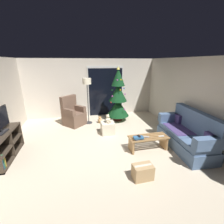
% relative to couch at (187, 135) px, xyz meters
% --- Properties ---
extents(ground_plane, '(7.00, 7.00, 0.00)m').
position_rel_couch_xyz_m(ground_plane, '(-2.32, 0.44, -0.40)').
color(ground_plane, beige).
extents(wall_back, '(5.72, 0.12, 2.50)m').
position_rel_couch_xyz_m(wall_back, '(-2.32, 3.50, 0.85)').
color(wall_back, beige).
rests_on(wall_back, ground).
extents(wall_right, '(0.12, 6.00, 2.50)m').
position_rel_couch_xyz_m(wall_right, '(0.54, 0.44, 0.85)').
color(wall_right, beige).
rests_on(wall_right, ground).
extents(patio_door_frame, '(1.60, 0.02, 2.20)m').
position_rel_couch_xyz_m(patio_door_frame, '(-1.69, 3.43, 0.70)').
color(patio_door_frame, silver).
rests_on(patio_door_frame, ground).
extents(patio_door_glass, '(1.50, 0.02, 2.10)m').
position_rel_couch_xyz_m(patio_door_glass, '(-1.69, 3.41, 0.65)').
color(patio_door_glass, black).
rests_on(patio_door_glass, ground).
extents(couch, '(0.91, 1.99, 1.08)m').
position_rel_couch_xyz_m(couch, '(0.00, 0.00, 0.00)').
color(couch, slate).
rests_on(couch, ground).
extents(coffee_table, '(1.10, 0.40, 0.40)m').
position_rel_couch_xyz_m(coffee_table, '(-1.11, 0.14, -0.14)').
color(coffee_table, '#9E7547').
rests_on(coffee_table, ground).
extents(remote_white, '(0.16, 0.05, 0.02)m').
position_rel_couch_xyz_m(remote_white, '(-0.77, 0.07, 0.01)').
color(remote_white, silver).
rests_on(remote_white, coffee_table).
extents(remote_silver, '(0.16, 0.09, 0.02)m').
position_rel_couch_xyz_m(remote_silver, '(-1.19, 0.12, 0.01)').
color(remote_silver, '#ADADB2').
rests_on(remote_silver, coffee_table).
extents(book_stack, '(0.27, 0.19, 0.07)m').
position_rel_couch_xyz_m(book_stack, '(-1.44, 0.06, 0.03)').
color(book_stack, '#4C4C51').
rests_on(book_stack, coffee_table).
extents(cell_phone, '(0.08, 0.15, 0.01)m').
position_rel_couch_xyz_m(cell_phone, '(-1.42, 0.08, 0.07)').
color(cell_phone, black).
rests_on(cell_phone, book_stack).
extents(christmas_tree, '(0.92, 0.92, 2.20)m').
position_rel_couch_xyz_m(christmas_tree, '(-1.35, 2.55, 0.57)').
color(christmas_tree, '#4C1E19').
rests_on(christmas_tree, ground).
extents(armchair, '(0.97, 0.97, 1.13)m').
position_rel_couch_xyz_m(armchair, '(-3.16, 2.48, 0.00)').
color(armchair, brown).
rests_on(armchair, ground).
extents(floor_lamp, '(0.32, 0.32, 1.78)m').
position_rel_couch_xyz_m(floor_lamp, '(-2.57, 2.50, 1.11)').
color(floor_lamp, '#2D2D30').
rests_on(floor_lamp, ground).
extents(media_shelf, '(0.40, 1.40, 0.70)m').
position_rel_couch_xyz_m(media_shelf, '(-4.85, 0.51, -0.06)').
color(media_shelf, '#382D23').
rests_on(media_shelf, ground).
extents(ottoman, '(0.44, 0.44, 0.40)m').
position_rel_couch_xyz_m(ottoman, '(-2.01, 1.41, -0.20)').
color(ottoman, beige).
rests_on(ottoman, ground).
extents(teddy_bear_cream, '(0.21, 0.22, 0.29)m').
position_rel_couch_xyz_m(teddy_bear_cream, '(-2.00, 1.40, 0.12)').
color(teddy_bear_cream, beige).
rests_on(teddy_bear_cream, ottoman).
extents(teddy_bear_honey_by_tree, '(0.21, 0.21, 0.29)m').
position_rel_couch_xyz_m(teddy_bear_honey_by_tree, '(-2.13, 2.42, -0.28)').
color(teddy_bear_honey_by_tree, tan).
rests_on(teddy_bear_honey_by_tree, ground).
extents(cardboard_box_taped_mid_floor, '(0.42, 0.28, 0.32)m').
position_rel_couch_xyz_m(cardboard_box_taped_mid_floor, '(-1.72, -0.89, -0.24)').
color(cardboard_box_taped_mid_floor, tan).
rests_on(cardboard_box_taped_mid_floor, ground).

